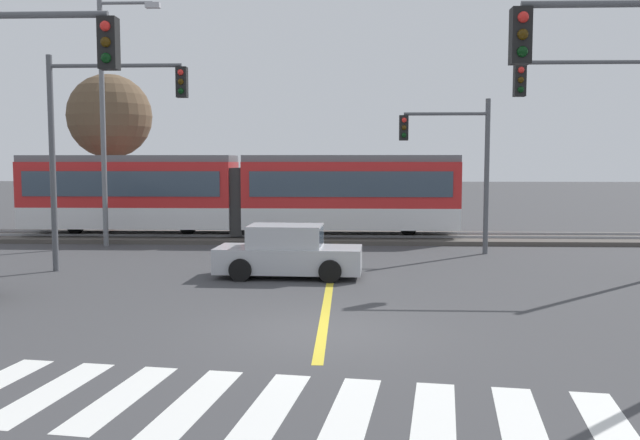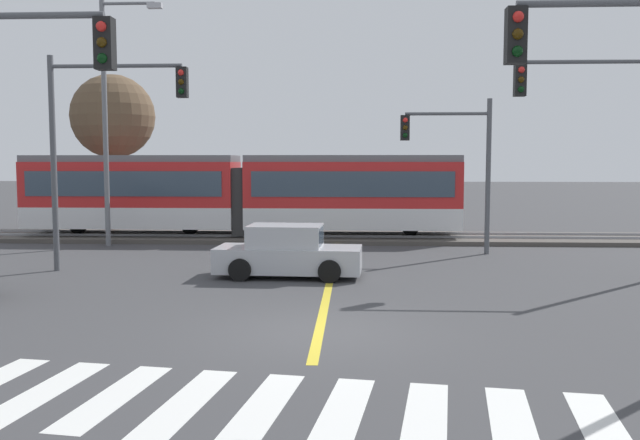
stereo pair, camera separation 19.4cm
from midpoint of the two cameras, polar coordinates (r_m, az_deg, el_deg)
The scene contains 20 objects.
ground_plane at distance 13.52m, azimuth -0.21°, elevation -9.39°, with size 200.00×200.00×0.00m, color #3D3D3F.
track_bed at distance 29.03m, azimuth 1.23°, elevation -1.50°, with size 120.00×4.00×0.18m, color #4C4742.
rail_near at distance 28.30m, azimuth 1.20°, elevation -1.38°, with size 120.00×0.08×0.10m, color #939399.
rail_far at distance 29.73m, azimuth 1.26°, elevation -1.07°, with size 120.00×0.08×0.10m, color #939399.
light_rail_tram at distance 29.26m, azimuth -6.97°, elevation 2.37°, with size 18.50×2.64×3.43m.
crosswalk_stripe_1 at distance 10.92m, azimuth -22.19°, elevation -13.27°, with size 0.56×2.80×0.01m, color silver.
crosswalk_stripe_2 at distance 10.39m, azimuth -16.92°, elevation -14.06°, with size 0.56×2.80×0.01m, color silver.
crosswalk_stripe_3 at distance 9.95m, azimuth -11.09°, elevation -14.79°, with size 0.56×2.80×0.01m, color silver.
crosswalk_stripe_4 at distance 9.62m, azimuth -4.76°, elevation -15.42°, with size 0.56×2.80×0.01m, color silver.
crosswalk_stripe_5 at distance 9.41m, azimuth 1.98°, elevation -15.88°, with size 0.56×2.80×0.01m, color silver.
crosswalk_stripe_6 at distance 9.32m, azimuth 8.96°, elevation -16.15°, with size 0.56×2.80×0.01m, color silver.
crosswalk_stripe_7 at distance 9.37m, azimuth 15.98°, elevation -16.18°, with size 0.56×2.80×0.01m, color silver.
crosswalk_stripe_8 at distance 9.54m, azimuth 22.83°, elevation -15.99°, with size 0.56×2.80×0.01m, color silver.
lane_centre_line at distance 19.16m, azimuth 0.59°, elevation -5.11°, with size 0.20×15.97×0.01m, color gold.
sedan_crossing at distance 19.70m, azimuth -2.96°, elevation -2.79°, with size 4.28×2.07×1.52m.
traffic_light_far_right at distance 24.94m, azimuth 11.16°, elevation 5.51°, with size 3.25×0.38×5.59m.
traffic_light_mid_right at distance 20.93m, azimuth 23.13°, elevation 7.25°, with size 4.25×0.38×6.47m.
traffic_light_mid_left at distance 21.60m, azimuth -18.56°, elevation 7.41°, with size 4.25×0.38×6.52m.
street_lamp_west at distance 28.00m, azimuth -17.62°, elevation 9.00°, with size 2.45×0.28×9.62m.
bare_tree_far_west at distance 34.87m, azimuth -17.45°, elevation 8.30°, with size 4.06×4.06×7.58m.
Camera 1 is at (0.51, -13.09, 3.35)m, focal length 38.00 mm.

